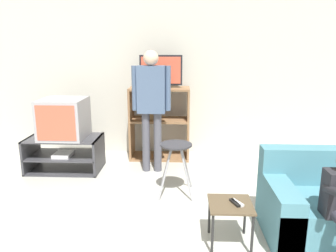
{
  "coord_description": "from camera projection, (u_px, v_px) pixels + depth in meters",
  "views": [
    {
      "loc": [
        0.26,
        -1.26,
        1.75
      ],
      "look_at": [
        0.11,
        2.2,
        0.9
      ],
      "focal_mm": 35.0,
      "sensor_mm": 36.0,
      "label": 1
    }
  ],
  "objects": [
    {
      "name": "media_shelf",
      "position": [
        160.0,
        123.0,
        5.15
      ],
      "size": [
        0.93,
        0.45,
        1.13
      ],
      "color": "#8E6642",
      "rests_on": "ground_plane"
    },
    {
      "name": "folding_stool",
      "position": [
        176.0,
        153.0,
        3.87
      ],
      "size": [
        0.42,
        0.43,
        0.64
      ],
      "color": "#99999E",
      "rests_on": "ground_plane"
    },
    {
      "name": "television_main",
      "position": [
        64.0,
        118.0,
        4.59
      ],
      "size": [
        0.61,
        0.62,
        0.55
      ],
      "color": "#9E9EA3",
      "rests_on": "tv_stand"
    },
    {
      "name": "wall_back",
      "position": [
        166.0,
        75.0,
        5.26
      ],
      "size": [
        6.4,
        0.06,
        2.6
      ],
      "color": "beige",
      "rests_on": "ground_plane"
    },
    {
      "name": "remote_control_black",
      "position": [
        235.0,
        203.0,
        2.88
      ],
      "size": [
        0.09,
        0.15,
        0.02
      ],
      "primitive_type": "cube",
      "rotation": [
        0.0,
        0.0,
        0.38
      ],
      "color": "black",
      "rests_on": "snack_table"
    },
    {
      "name": "person_standing_adult",
      "position": [
        151.0,
        99.0,
        4.49
      ],
      "size": [
        0.53,
        0.21,
        1.7
      ],
      "color": "#4C4C56",
      "rests_on": "ground_plane"
    },
    {
      "name": "tv_stand",
      "position": [
        65.0,
        154.0,
        4.71
      ],
      "size": [
        1.03,
        0.59,
        0.49
      ],
      "color": "#38383D",
      "rests_on": "ground_plane"
    },
    {
      "name": "snack_table",
      "position": [
        230.0,
        209.0,
        2.9
      ],
      "size": [
        0.38,
        0.38,
        0.4
      ],
      "color": "brown",
      "rests_on": "ground_plane"
    },
    {
      "name": "remote_control_white",
      "position": [
        237.0,
        203.0,
        2.88
      ],
      "size": [
        0.11,
        0.14,
        0.02
      ],
      "primitive_type": "cube",
      "rotation": [
        0.0,
        0.0,
        0.54
      ],
      "color": "silver",
      "rests_on": "snack_table"
    },
    {
      "name": "television_flat",
      "position": [
        161.0,
        72.0,
        4.95
      ],
      "size": [
        0.65,
        0.2,
        0.49
      ],
      "color": "black",
      "rests_on": "media_shelf"
    }
  ]
}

